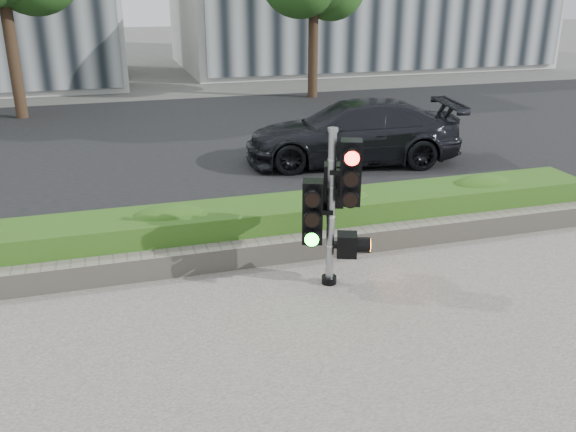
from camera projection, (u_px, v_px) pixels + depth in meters
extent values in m
plane|color=#51514C|center=(296.00, 328.00, 7.43)|extent=(120.00, 120.00, 0.00)
cube|color=black|center=(185.00, 141.00, 16.38)|extent=(60.00, 13.00, 0.02)
cube|color=gray|center=(240.00, 231.00, 10.23)|extent=(60.00, 0.25, 0.12)
cube|color=gray|center=(258.00, 252.00, 9.06)|extent=(12.00, 0.32, 0.34)
cube|color=#598E2B|center=(247.00, 226.00, 9.58)|extent=(12.00, 1.00, 0.68)
cylinder|color=black|center=(13.00, 52.00, 18.49)|extent=(0.36, 0.36, 4.03)
cylinder|color=black|center=(313.00, 48.00, 22.15)|extent=(0.36, 0.36, 3.58)
cylinder|color=black|center=(329.00, 280.00, 8.48)|extent=(0.21, 0.21, 0.10)
cylinder|color=gray|center=(331.00, 211.00, 8.12)|extent=(0.11, 0.11, 2.15)
cylinder|color=gray|center=(333.00, 130.00, 7.73)|extent=(0.14, 0.14, 0.05)
cube|color=#FF1107|center=(351.00, 172.00, 7.88)|extent=(0.35, 0.35, 0.86)
cube|color=#14E51E|center=(313.00, 212.00, 8.11)|extent=(0.35, 0.35, 0.86)
cube|color=black|center=(334.00, 185.00, 8.24)|extent=(0.35, 0.35, 0.59)
cube|color=orange|center=(347.00, 245.00, 8.31)|extent=(0.35, 0.35, 0.31)
imported|color=black|center=(352.00, 132.00, 14.10)|extent=(5.21, 2.80, 1.43)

